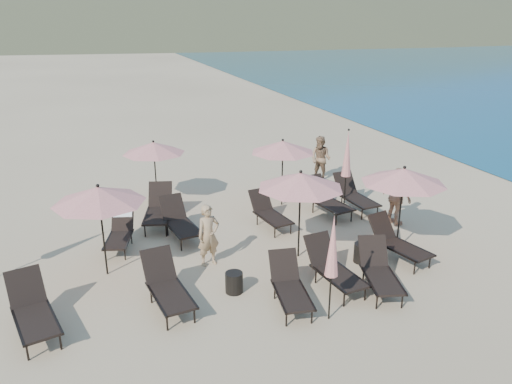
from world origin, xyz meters
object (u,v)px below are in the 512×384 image
object	(u,v)px
lounger_9	(269,212)
umbrella_closed_1	(347,154)
lounger_5	(397,242)
lounger_11	(355,195)
lounger_1	(167,286)
side_table_1	(362,253)
lounger_2	(290,285)
lounger_4	(379,270)
umbrella_closed_0	(333,246)
lounger_3	(333,267)
umbrella_open_0	(99,195)
side_table_0	(234,282)
lounger_0	(33,310)
lounger_7	(159,208)
umbrella_open_1	(301,181)
beachgoer_a	(209,235)
umbrella_open_4	(283,147)
beachgoer_b	(321,159)
lounger_6	(120,230)
umbrella_open_3	(154,148)
umbrella_open_2	(404,176)
beachgoer_c	(397,197)
lounger_8	(180,221)

from	to	relation	value
lounger_9	umbrella_closed_1	world-z (taller)	umbrella_closed_1
lounger_5	lounger_11	size ratio (longest dim) A/B	1.00
lounger_1	side_table_1	size ratio (longest dim) A/B	3.85
lounger_2	lounger_4	world-z (taller)	lounger_4
lounger_4	umbrella_closed_0	distance (m)	2.06
lounger_3	umbrella_open_0	distance (m)	5.47
lounger_4	lounger_11	size ratio (longest dim) A/B	1.00
side_table_0	lounger_0	bearing A→B (deg)	-177.90
umbrella_closed_0	lounger_1	bearing A→B (deg)	152.86
lounger_7	umbrella_open_1	bearing A→B (deg)	-31.49
beachgoer_a	umbrella_open_0	bearing A→B (deg)	162.36
lounger_1	lounger_2	distance (m)	2.55
lounger_1	umbrella_open_0	bearing A→B (deg)	113.58
umbrella_open_4	lounger_9	bearing A→B (deg)	-123.39
umbrella_closed_1	beachgoer_a	world-z (taller)	umbrella_closed_1
lounger_4	lounger_11	xyz separation A→B (m)	(1.91, 4.46, 0.02)
lounger_3	lounger_5	xyz separation A→B (m)	(2.13, 0.69, -0.01)
lounger_11	beachgoer_b	xyz separation A→B (m)	(0.25, 2.94, 0.35)
lounger_0	lounger_11	distance (m)	9.75
lounger_5	umbrella_open_1	xyz separation A→B (m)	(-2.27, 0.91, 1.55)
lounger_6	umbrella_closed_1	size ratio (longest dim) A/B	0.65
umbrella_closed_1	lounger_4	bearing A→B (deg)	-109.47
umbrella_open_0	umbrella_open_3	size ratio (longest dim) A/B	1.07
beachgoer_a	umbrella_open_2	bearing A→B (deg)	-20.16
side_table_0	beachgoer_c	size ratio (longest dim) A/B	0.28
lounger_8	lounger_9	bearing A→B (deg)	-11.24
lounger_6	lounger_1	bearing A→B (deg)	-62.86
lounger_0	lounger_5	distance (m)	8.34
umbrella_closed_0	lounger_0	bearing A→B (deg)	165.28
lounger_3	umbrella_open_3	world-z (taller)	umbrella_open_3
umbrella_open_3	beachgoer_b	size ratio (longest dim) A/B	1.27
umbrella_open_0	side_table_1	size ratio (longest dim) A/B	4.65
lounger_0	lounger_2	distance (m)	5.04
side_table_1	lounger_0	bearing A→B (deg)	-176.20
lounger_0	beachgoer_a	size ratio (longest dim) A/B	1.23
beachgoer_c	lounger_5	bearing A→B (deg)	134.21
lounger_6	umbrella_open_4	distance (m)	5.53
lounger_1	side_table_0	bearing A→B (deg)	-4.90
lounger_3	side_table_1	xyz separation A→B (m)	(1.23, 0.81, -0.23)
umbrella_open_3	beachgoer_b	bearing A→B (deg)	4.33
lounger_4	umbrella_open_2	xyz separation A→B (m)	(1.52, 1.55, 1.55)
lounger_5	lounger_11	bearing A→B (deg)	64.44
lounger_0	umbrella_open_4	bearing A→B (deg)	20.28
beachgoer_c	umbrella_open_3	bearing A→B (deg)	44.51
lounger_1	lounger_6	size ratio (longest dim) A/B	1.11
lounger_3	lounger_6	world-z (taller)	lounger_3
lounger_4	lounger_6	xyz separation A→B (m)	(-5.22, 4.09, 0.01)
umbrella_closed_1	beachgoer_c	bearing A→B (deg)	-62.09
beachgoer_b	lounger_7	bearing A→B (deg)	-107.56
umbrella_open_0	lounger_8	bearing A→B (deg)	36.28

